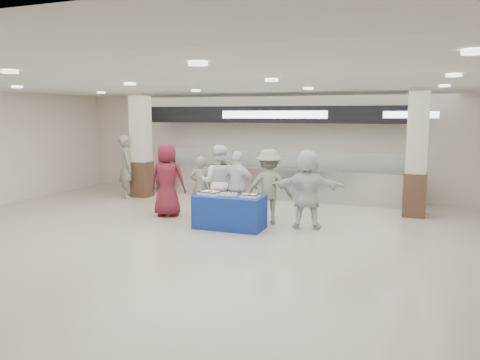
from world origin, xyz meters
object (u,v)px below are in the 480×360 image
at_px(cupcake_tray, 228,194).
at_px(chef_short, 238,186).
at_px(civilian_maroon, 167,180).
at_px(sheet_cake_right, 250,195).
at_px(display_table, 230,212).
at_px(chef_tall, 218,182).
at_px(soldier_bg, 127,167).
at_px(soldier_b, 269,186).
at_px(sheet_cake_left, 210,192).
at_px(soldier_a, 201,187).
at_px(civilian_white, 307,189).

height_order(cupcake_tray, chef_short, chef_short).
relative_size(cupcake_tray, civilian_maroon, 0.24).
xyz_separation_m(sheet_cake_right, cupcake_tray, (-0.50, -0.02, -0.01)).
bearing_deg(display_table, cupcake_tray, -173.42).
distance_m(display_table, chef_tall, 1.14).
relative_size(chef_short, soldier_bg, 0.88).
xyz_separation_m(sheet_cake_right, soldier_b, (0.20, 0.79, 0.09)).
relative_size(sheet_cake_right, chef_tall, 0.22).
distance_m(cupcake_tray, soldier_b, 1.07).
distance_m(chef_short, soldier_b, 0.77).
relative_size(sheet_cake_left, sheet_cake_right, 1.31).
bearing_deg(chef_tall, soldier_bg, -36.92).
bearing_deg(civilian_maroon, soldier_bg, -47.07).
xyz_separation_m(civilian_maroon, soldier_b, (2.62, 0.16, -0.05)).
relative_size(soldier_a, chef_short, 0.90).
xyz_separation_m(soldier_a, soldier_b, (1.79, -0.05, 0.11)).
relative_size(soldier_a, civilian_white, 0.85).
xyz_separation_m(sheet_cake_right, soldier_a, (-1.59, 0.84, -0.03)).
bearing_deg(sheet_cake_right, sheet_cake_left, -177.42).
relative_size(civilian_maroon, soldier_bg, 0.96).
relative_size(display_table, soldier_bg, 0.80).
height_order(soldier_a, chef_short, chef_short).
distance_m(civilian_maroon, chef_short, 1.86).
bearing_deg(soldier_a, chef_tall, 162.18).
distance_m(cupcake_tray, civilian_maroon, 2.04).
relative_size(display_table, cupcake_tray, 3.55).
relative_size(cupcake_tray, chef_tall, 0.24).
height_order(soldier_a, civilian_white, civilian_white).
bearing_deg(chef_tall, display_table, 115.25).
bearing_deg(soldier_b, sheet_cake_right, 57.35).
distance_m(display_table, soldier_a, 1.46).
bearing_deg(chef_tall, soldier_a, -19.71).
relative_size(sheet_cake_left, soldier_bg, 0.27).
bearing_deg(chef_tall, soldier_b, 167.68).
xyz_separation_m(chef_short, soldier_b, (0.77, 0.04, 0.03)).
bearing_deg(display_table, sheet_cake_right, 1.39).
relative_size(chef_short, civilian_white, 0.94).
bearing_deg(civilian_white, soldier_b, -19.49).
distance_m(cupcake_tray, civilian_white, 1.77).
distance_m(chef_tall, civilian_white, 2.25).
height_order(cupcake_tray, soldier_a, soldier_a).
bearing_deg(soldier_b, chef_short, -15.45).
height_order(cupcake_tray, chef_tall, chef_tall).
relative_size(display_table, sheet_cake_left, 2.92).
bearing_deg(cupcake_tray, sheet_cake_left, -176.60).
height_order(display_table, soldier_a, soldier_a).
relative_size(chef_tall, chef_short, 1.08).
bearing_deg(soldier_bg, sheet_cake_right, -154.67).
distance_m(soldier_a, chef_short, 1.03).
bearing_deg(soldier_bg, soldier_b, -146.15).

